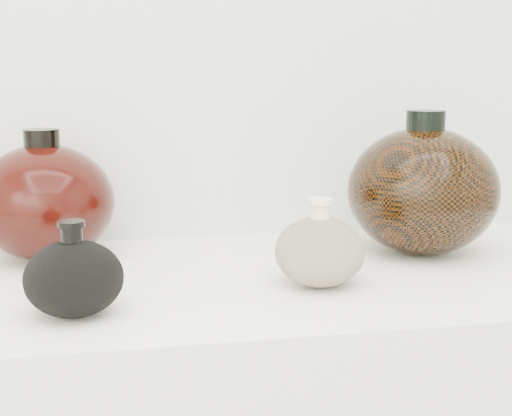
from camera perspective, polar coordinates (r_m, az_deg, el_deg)
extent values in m
cube|color=silver|center=(1.25, -3.19, 15.99)|extent=(3.00, 0.02, 2.60)
cube|color=white|center=(1.04, -1.00, -6.18)|extent=(1.20, 0.50, 0.03)
ellipsoid|color=black|center=(0.89, -14.36, -5.48)|extent=(0.13, 0.13, 0.09)
cylinder|color=black|center=(0.87, -14.53, -2.13)|extent=(0.03, 0.03, 0.03)
cylinder|color=black|center=(0.87, -14.58, -1.24)|extent=(0.04, 0.04, 0.01)
ellipsoid|color=beige|center=(0.98, 5.11, -3.50)|extent=(0.15, 0.15, 0.10)
cylinder|color=#EFE7C5|center=(0.97, 5.17, -0.32)|extent=(0.03, 0.03, 0.03)
cylinder|color=#EFE7C5|center=(0.96, 5.19, 0.53)|extent=(0.04, 0.04, 0.01)
ellipsoid|color=black|center=(1.15, -16.50, 0.44)|extent=(0.28, 0.28, 0.18)
cylinder|color=black|center=(1.14, -16.77, 5.22)|extent=(0.07, 0.07, 0.03)
ellipsoid|color=black|center=(1.17, 13.18, 1.32)|extent=(0.26, 0.26, 0.20)
cylinder|color=black|center=(1.15, 13.42, 6.66)|extent=(0.07, 0.07, 0.04)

